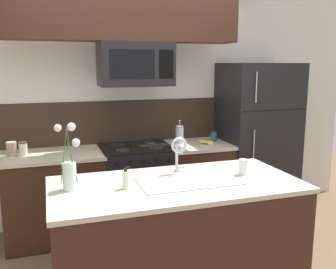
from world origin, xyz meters
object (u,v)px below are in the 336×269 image
object	(u,v)px
french_press	(180,135)
drinking_glass	(243,167)
banana_bunch	(207,142)
dish_soap_bottle	(126,180)
storage_jar_tall	(12,149)
storage_jar_medium	(23,149)
coffee_tin	(214,137)
refrigerator	(256,140)
flower_vase	(70,170)
microwave	(135,64)
sink_faucet	(179,150)
stove_range	(137,188)

from	to	relation	value
french_press	drinking_glass	bearing A→B (deg)	-86.34
banana_bunch	dish_soap_bottle	size ratio (longest dim) A/B	1.15
storage_jar_tall	dish_soap_bottle	distance (m)	1.55
storage_jar_tall	drinking_glass	distance (m)	2.22
storage_jar_medium	coffee_tin	bearing A→B (deg)	0.94
french_press	storage_jar_tall	bearing A→B (deg)	-178.63
refrigerator	storage_jar_tall	bearing A→B (deg)	-179.96
storage_jar_medium	dish_soap_bottle	distance (m)	1.50
banana_bunch	flower_vase	bearing A→B (deg)	-144.45
dish_soap_bottle	french_press	bearing A→B (deg)	56.28
coffee_tin	flower_vase	distance (m)	2.09
storage_jar_medium	refrigerator	bearing A→B (deg)	0.09
microwave	sink_faucet	distance (m)	1.22
microwave	flower_vase	world-z (taller)	microwave
stove_range	storage_jar_tall	world-z (taller)	storage_jar_tall
french_press	sink_faucet	bearing A→B (deg)	-110.26
storage_jar_medium	dish_soap_bottle	bearing A→B (deg)	-59.83
french_press	sink_faucet	world-z (taller)	sink_faucet
storage_jar_tall	coffee_tin	size ratio (longest dim) A/B	1.29
stove_range	french_press	distance (m)	0.75
microwave	storage_jar_tall	size ratio (longest dim) A/B	5.27
stove_range	dish_soap_bottle	bearing A→B (deg)	-106.49
banana_bunch	sink_faucet	world-z (taller)	sink_faucet
banana_bunch	coffee_tin	world-z (taller)	coffee_tin
microwave	storage_jar_tall	world-z (taller)	microwave
drinking_glass	dish_soap_bottle	bearing A→B (deg)	-177.12
banana_bunch	flower_vase	size ratio (longest dim) A/B	0.39
storage_jar_tall	coffee_tin	distance (m)	2.17
storage_jar_tall	sink_faucet	distance (m)	1.71
banana_bunch	french_press	xyz separation A→B (m)	(-0.29, 0.12, 0.08)
refrigerator	flower_vase	xyz separation A→B (m)	(-2.23, -1.20, 0.15)
storage_jar_tall	microwave	bearing A→B (deg)	-1.82
banana_bunch	drinking_glass	size ratio (longest dim) A/B	1.47
coffee_tin	drinking_glass	bearing A→B (deg)	-104.67
french_press	flower_vase	size ratio (longest dim) A/B	0.55
flower_vase	refrigerator	bearing A→B (deg)	28.26
sink_faucet	flower_vase	distance (m)	0.89
stove_range	coffee_tin	bearing A→B (deg)	3.08
microwave	flower_vase	size ratio (longest dim) A/B	1.54
dish_soap_bottle	stove_range	bearing A→B (deg)	73.51
sink_faucet	coffee_tin	bearing A→B (deg)	52.84
storage_jar_tall	storage_jar_medium	bearing A→B (deg)	-1.15
dish_soap_bottle	flower_vase	xyz separation A→B (m)	(-0.38, 0.10, 0.08)
banana_bunch	dish_soap_bottle	bearing A→B (deg)	-134.13
storage_jar_medium	coffee_tin	xyz separation A→B (m)	(2.06, 0.03, -0.01)
drinking_glass	banana_bunch	bearing A→B (deg)	80.05
sink_faucet	flower_vase	size ratio (longest dim) A/B	0.63
french_press	dish_soap_bottle	size ratio (longest dim) A/B	1.62
dish_soap_bottle	banana_bunch	bearing A→B (deg)	45.87
refrigerator	coffee_tin	size ratio (longest dim) A/B	16.39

